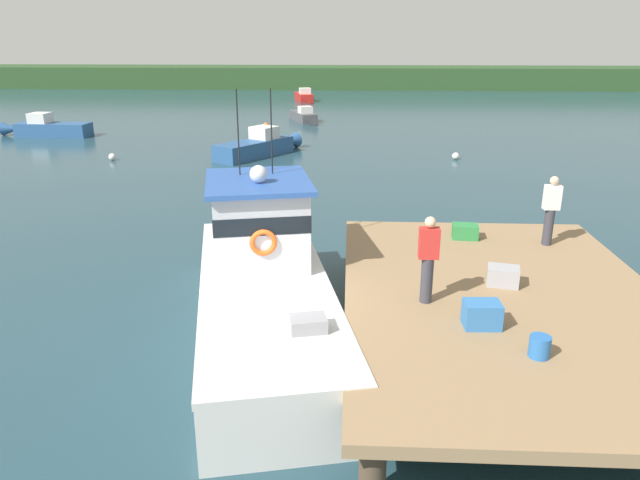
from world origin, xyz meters
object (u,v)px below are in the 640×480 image
crate_stack_near_edge (465,231)px  moored_boat_near_channel (260,146)px  moored_boat_off_the_point (304,96)px  mooring_buoy_inshore (112,157)px  main_fishing_boat (263,280)px  moored_boat_outer_mooring (304,116)px  mooring_buoy_channel_marker (266,125)px  moored_boat_far_left (47,128)px  mooring_buoy_outer (456,156)px  crate_single_far (482,314)px  deckhand_further_back (551,209)px  crate_stack_mid_dock (503,276)px  deckhand_by_the_boat (428,258)px  bait_bucket (540,347)px

crate_stack_near_edge → moored_boat_near_channel: crate_stack_near_edge is taller
moored_boat_off_the_point → mooring_buoy_inshore: 29.43m
crate_stack_near_edge → main_fishing_boat: bearing=-152.9°
crate_stack_near_edge → moored_boat_outer_mooring: 29.72m
crate_stack_near_edge → moored_boat_off_the_point: bearing=99.4°
mooring_buoy_channel_marker → mooring_buoy_inshore: (-6.14, -11.03, -0.02)m
moored_boat_far_left → mooring_buoy_outer: size_ratio=15.87×
crate_single_far → deckhand_further_back: size_ratio=0.37×
moored_boat_off_the_point → crate_stack_mid_dock: bearing=-80.9°
moored_boat_off_the_point → moored_boat_outer_mooring: size_ratio=1.13×
deckhand_further_back → mooring_buoy_outer: (0.65, 16.04, -1.88)m
crate_single_far → mooring_buoy_channel_marker: bearing=104.5°
deckhand_further_back → moored_boat_off_the_point: bearing=101.6°
deckhand_by_the_boat → mooring_buoy_channel_marker: bearing=103.4°
deckhand_further_back → mooring_buoy_outer: size_ratio=4.65×
deckhand_further_back → bait_bucket: bearing=-108.3°
crate_stack_mid_dock → main_fishing_boat: bearing=174.4°
crate_stack_near_edge → mooring_buoy_outer: bearing=81.0°
crate_stack_near_edge → deckhand_by_the_boat: (-1.37, -3.66, 0.69)m
moored_boat_far_left → moored_boat_near_channel: (13.88, -5.54, 0.01)m
crate_stack_near_edge → crate_single_far: (-0.56, -4.60, 0.05)m
moored_boat_far_left → mooring_buoy_outer: moored_boat_far_left is taller
main_fishing_boat → mooring_buoy_outer: size_ratio=28.43×
moored_boat_far_left → mooring_buoy_outer: (23.76, -6.08, -0.31)m
crate_stack_near_edge → crate_stack_mid_dock: 2.82m
crate_single_far → moored_boat_off_the_point: crate_single_far is taller
moored_boat_far_left → mooring_buoy_inshore: size_ratio=16.08×
bait_bucket → moored_boat_near_channel: (-7.52, 21.77, -0.87)m
mooring_buoy_inshore → moored_boat_far_left: bearing=133.6°
moored_boat_far_left → deckhand_further_back: bearing=-43.7°
moored_boat_off_the_point → mooring_buoy_inshore: size_ratio=14.20×
moored_boat_off_the_point → moored_boat_outer_mooring: (1.03, -14.05, -0.04)m
moored_boat_near_channel → mooring_buoy_inshore: 7.28m
crate_single_far → moored_boat_off_the_point: size_ratio=0.12×
crate_stack_mid_dock → mooring_buoy_inshore: 22.86m
crate_stack_mid_dock → moored_boat_outer_mooring: size_ratio=0.14×
crate_single_far → mooring_buoy_channel_marker: 31.28m
bait_bucket → mooring_buoy_channel_marker: size_ratio=0.88×
crate_single_far → moored_boat_far_left: (-20.73, 26.36, -0.94)m
moored_boat_near_channel → bait_bucket: bearing=-71.0°
main_fishing_boat → moored_boat_near_channel: main_fishing_boat is taller
moored_boat_off_the_point → mooring_buoy_channel_marker: bearing=-94.1°
crate_stack_near_edge → mooring_buoy_inshore: 20.64m
main_fishing_boat → moored_boat_outer_mooring: main_fishing_boat is taller
crate_stack_near_edge → mooring_buoy_channel_marker: (-8.36, 25.66, -1.18)m
deckhand_further_back → crate_single_far: bearing=-119.4°
deckhand_by_the_boat → moored_boat_outer_mooring: size_ratio=0.38×
moored_boat_near_channel → moored_boat_outer_mooring: moored_boat_near_channel is taller
mooring_buoy_channel_marker → moored_boat_near_channel: bearing=-84.2°
moored_boat_off_the_point → mooring_buoy_outer: bearing=-70.7°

